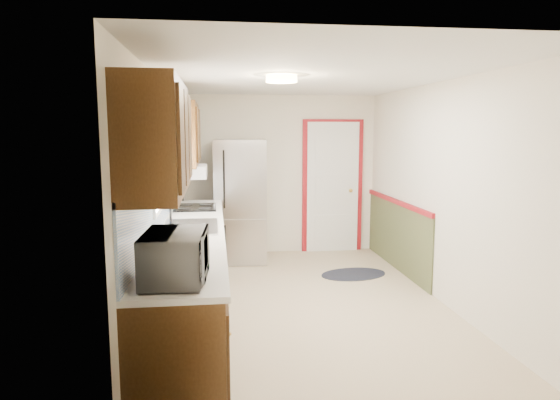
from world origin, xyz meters
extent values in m
cube|color=tan|center=(0.00, 0.00, 0.00)|extent=(3.20, 5.20, 0.12)
cube|color=white|center=(0.00, 0.00, 2.40)|extent=(3.20, 5.20, 0.12)
cube|color=silver|center=(0.00, 2.50, 1.20)|extent=(3.20, 0.10, 2.40)
cube|color=silver|center=(0.00, -2.50, 1.20)|extent=(3.20, 0.10, 2.40)
cube|color=silver|center=(-1.50, 0.00, 1.20)|extent=(0.10, 5.20, 2.40)
cube|color=silver|center=(1.50, 0.00, 1.20)|extent=(0.10, 5.20, 2.40)
cube|color=#351E0C|center=(-1.20, -0.30, 0.45)|extent=(0.60, 4.00, 0.90)
cube|color=white|center=(-1.19, -0.30, 0.92)|extent=(0.63, 4.00, 0.04)
cube|color=#62A2F0|center=(-1.49, -0.30, 1.22)|extent=(0.02, 4.00, 0.55)
cube|color=#351E0C|center=(-1.32, -1.60, 1.83)|extent=(0.35, 1.40, 0.75)
cube|color=#351E0C|center=(-1.32, 1.10, 1.83)|extent=(0.35, 1.20, 0.75)
cube|color=white|center=(-1.49, -0.20, 1.62)|extent=(0.02, 1.00, 0.90)
cube|color=#C54025|center=(-1.44, -0.20, 1.97)|extent=(0.05, 1.12, 0.24)
cube|color=#B7B7BC|center=(-1.19, -0.20, 0.95)|extent=(0.52, 0.82, 0.02)
cube|color=white|center=(-1.27, 1.15, 1.38)|extent=(0.45, 0.60, 0.15)
cube|color=maroon|center=(0.85, 2.47, 1.00)|extent=(0.94, 0.05, 2.08)
cube|color=white|center=(0.85, 2.44, 1.00)|extent=(0.80, 0.04, 2.00)
cube|color=#454A2A|center=(1.49, 1.35, 0.45)|extent=(0.02, 2.30, 0.90)
cube|color=maroon|center=(1.48, 1.35, 0.92)|extent=(0.04, 2.30, 0.06)
cylinder|color=#FFD88C|center=(-0.30, -0.20, 2.36)|extent=(0.30, 0.30, 0.06)
imported|color=white|center=(-1.20, -1.95, 1.13)|extent=(0.34, 0.58, 0.38)
cube|color=#B7B7BC|center=(-0.59, 2.05, 0.87)|extent=(0.77, 0.73, 1.74)
cylinder|color=black|center=(-0.83, 1.67, 0.78)|extent=(0.02, 0.02, 1.22)
ellipsoid|color=black|center=(0.83, 1.12, 0.01)|extent=(0.96, 0.71, 0.01)
cube|color=black|center=(-1.19, 1.01, 0.95)|extent=(0.49, 0.59, 0.02)
camera|label=1|loc=(-0.94, -5.03, 1.88)|focal=32.00mm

